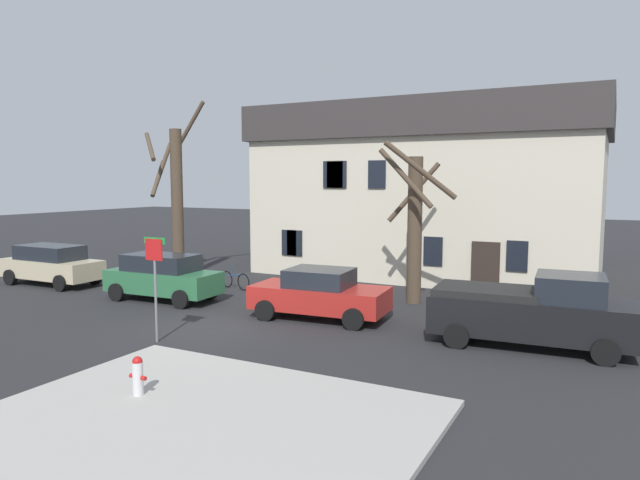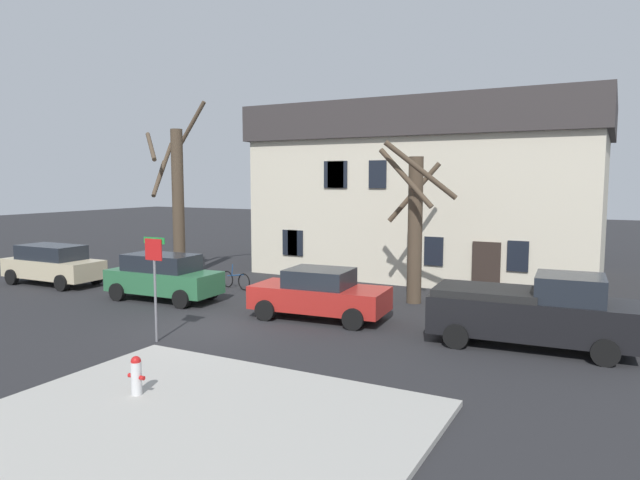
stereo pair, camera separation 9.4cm
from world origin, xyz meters
The scene contains 12 objects.
ground_plane centered at (0.00, 0.00, 0.00)m, with size 120.00×120.00×0.00m, color #262628.
sidewalk_slab centered at (4.23, -5.72, 0.06)m, with size 8.34×6.61×0.12m, color #A8A59E.
building_main centered at (2.74, 13.94, 4.09)m, with size 15.95×9.47×8.06m.
tree_bare_near centered at (-7.04, 6.47, 3.80)m, with size 2.60×2.79×8.19m.
tree_bare_mid centered at (4.40, 6.40, 3.00)m, with size 3.03×3.06×5.92m.
car_beige_wagon centered at (-10.77, 2.67, 0.90)m, with size 4.67×2.05×1.73m.
car_green_wagon centered at (-4.19, 2.46, 0.91)m, with size 4.51×2.10×1.76m.
car_red_sedan centered at (2.42, 2.68, 0.83)m, with size 4.60×2.41×1.66m.
pickup_truck_black centered at (9.05, 2.56, 0.99)m, with size 5.45×2.46×2.05m.
fire_hydrant centered at (2.33, -5.26, 0.54)m, with size 0.42×0.22×0.82m.
street_sign_pole centered at (-0.39, -1.86, 2.07)m, with size 0.76×0.07×2.97m.
bicycle_leaning centered at (-3.11, 5.58, 0.37)m, with size 1.72×0.42×1.03m.
Camera 1 is at (10.92, -13.56, 4.55)m, focal length 31.82 mm.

